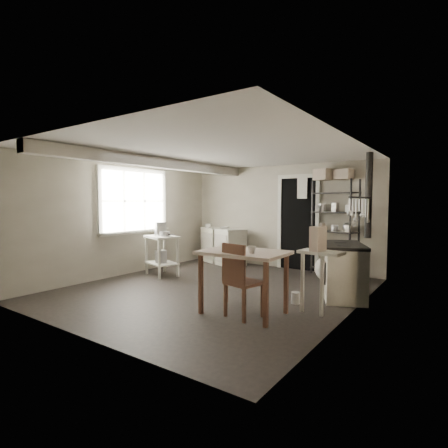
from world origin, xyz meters
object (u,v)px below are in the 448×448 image
Objects in this scene: base_cabinets at (223,244)px; flour_sack at (324,268)px; stockpot at (160,229)px; shelf_rack at (335,229)px; stove at (343,269)px; chair at (244,280)px; prep_table at (162,256)px; work_table at (244,285)px.

flour_sack is (2.64, -0.40, -0.22)m from base_cabinets.
stockpot is 3.33m from flour_sack.
stove is at bearing -51.75° from shelf_rack.
chair is 2.69m from flour_sack.
flour_sack is at bearing 27.38° from prep_table.
base_cabinets is 2.96× the size of flour_sack.
chair is (2.82, -1.30, -0.45)m from stockpot.
prep_table is 0.75× the size of stove.
prep_table is 3.49m from stove.
shelf_rack is 0.88m from flour_sack.
stockpot is 1.87m from base_cabinets.
chair is at bearing -76.50° from shelf_rack.
shelf_rack reaches higher than prep_table.
prep_table is at bearing 163.60° from stove.
stockpot is at bearing -79.22° from base_cabinets.
stove is (3.58, 0.38, -0.50)m from stockpot.
prep_table is 0.42× the size of shelf_rack.
work_table is (2.62, -1.10, -0.02)m from prep_table.
base_cabinets is at bearing 129.34° from work_table.
stockpot reaches higher than flour_sack.
chair is (-0.77, -1.68, 0.04)m from stove.
shelf_rack is at bearing 85.81° from work_table.
work_table is at bearing -142.25° from stove.
prep_table is at bearing -152.62° from flour_sack.
base_cabinets reaches higher than flour_sack.
shelf_rack is 1.99× the size of chair.
base_cabinets reaches higher than work_table.
stockpot reaches higher than work_table.
work_table is 2.58m from flour_sack.
base_cabinets is 1.16× the size of work_table.
work_table is (-0.23, -3.09, -0.57)m from shelf_rack.
base_cabinets is 3.84m from work_table.
stove is (3.27, -1.40, -0.02)m from base_cabinets.
shelf_rack is at bearing 99.77° from chair.
chair is at bearing -24.20° from prep_table.
stove is 2.45× the size of flour_sack.
stove is at bearing -2.34° from base_cabinets.
base_cabinets is at bearing -161.03° from shelf_rack.
work_table is (2.43, -2.97, -0.08)m from base_cabinets.
base_cabinets is 1.21× the size of stove.
stockpot is at bearing 167.82° from chair.
chair reaches higher than work_table.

